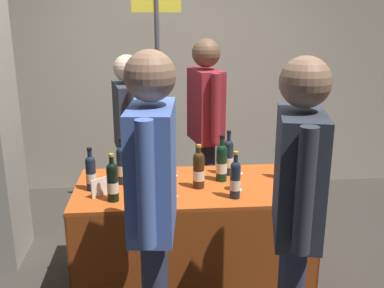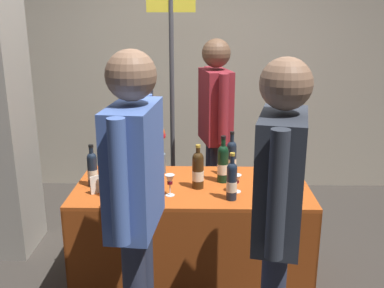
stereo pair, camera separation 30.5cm
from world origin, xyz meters
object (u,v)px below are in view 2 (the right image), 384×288
(featured_wine_bottle, at_px, (198,170))
(tasting_table, at_px, (192,215))
(flower_vase, at_px, (159,156))
(booth_signpost, at_px, (172,89))
(vendor_presenter, at_px, (215,121))
(wine_glass_mid, at_px, (236,180))
(taster_foreground_right, at_px, (279,201))
(display_bottle_0, at_px, (232,180))
(wine_glass_near_vendor, at_px, (170,181))

(featured_wine_bottle, bearing_deg, tasting_table, 129.64)
(flower_vase, xyz_separation_m, booth_signpost, (0.04, 0.99, 0.34))
(featured_wine_bottle, relative_size, vendor_presenter, 0.18)
(tasting_table, xyz_separation_m, vendor_presenter, (0.18, 0.78, 0.51))
(wine_glass_mid, relative_size, taster_foreground_right, 0.07)
(flower_vase, distance_m, vendor_presenter, 0.70)
(wine_glass_mid, distance_m, taster_foreground_right, 0.87)
(display_bottle_0, xyz_separation_m, wine_glass_mid, (0.04, 0.13, -0.05))
(tasting_table, distance_m, featured_wine_bottle, 0.37)
(tasting_table, xyz_separation_m, flower_vase, (-0.25, 0.25, 0.36))
(display_bottle_0, bearing_deg, featured_wine_bottle, 138.21)
(display_bottle_0, bearing_deg, booth_signpost, 107.66)
(tasting_table, height_order, featured_wine_bottle, featured_wine_bottle)
(tasting_table, bearing_deg, display_bottle_0, -43.35)
(vendor_presenter, bearing_deg, flower_vase, -52.26)
(vendor_presenter, bearing_deg, display_bottle_0, -8.83)
(wine_glass_near_vendor, distance_m, vendor_presenter, 1.04)
(flower_vase, bearing_deg, wine_glass_mid, -33.97)
(flower_vase, height_order, vendor_presenter, vendor_presenter)
(featured_wine_bottle, height_order, wine_glass_near_vendor, featured_wine_bottle)
(tasting_table, xyz_separation_m, featured_wine_bottle, (0.04, -0.05, 0.36))
(wine_glass_mid, bearing_deg, vendor_presenter, 97.36)
(tasting_table, height_order, wine_glass_mid, wine_glass_mid)
(tasting_table, relative_size, featured_wine_bottle, 5.26)
(tasting_table, distance_m, wine_glass_mid, 0.45)
(featured_wine_bottle, bearing_deg, flower_vase, 133.82)
(taster_foreground_right, distance_m, booth_signpost, 2.29)
(featured_wine_bottle, height_order, vendor_presenter, vendor_presenter)
(featured_wine_bottle, xyz_separation_m, wine_glass_mid, (0.26, -0.07, -0.05))
(wine_glass_mid, bearing_deg, flower_vase, 146.03)
(display_bottle_0, distance_m, wine_glass_mid, 0.14)
(display_bottle_0, height_order, wine_glass_near_vendor, display_bottle_0)
(wine_glass_near_vendor, bearing_deg, featured_wine_bottle, 36.83)
(featured_wine_bottle, bearing_deg, booth_signpost, 101.19)
(display_bottle_0, relative_size, vendor_presenter, 0.18)
(vendor_presenter, bearing_deg, wine_glass_mid, -5.80)
(vendor_presenter, bearing_deg, booth_signpost, -152.34)
(wine_glass_near_vendor, xyz_separation_m, flower_vase, (-0.11, 0.44, 0.02))
(tasting_table, distance_m, vendor_presenter, 0.95)
(tasting_table, height_order, flower_vase, flower_vase)
(display_bottle_0, bearing_deg, vendor_presenter, 94.33)
(wine_glass_near_vendor, bearing_deg, flower_vase, 103.79)
(tasting_table, relative_size, vendor_presenter, 0.94)
(display_bottle_0, height_order, taster_foreground_right, taster_foreground_right)
(booth_signpost, bearing_deg, tasting_table, -80.23)
(featured_wine_bottle, relative_size, display_bottle_0, 0.98)
(display_bottle_0, relative_size, booth_signpost, 0.15)
(featured_wine_bottle, height_order, booth_signpost, booth_signpost)
(featured_wine_bottle, distance_m, vendor_presenter, 0.86)
(wine_glass_mid, bearing_deg, display_bottle_0, -106.48)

